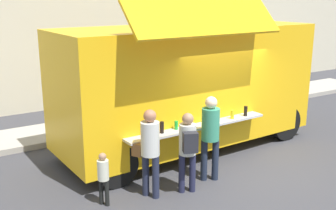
% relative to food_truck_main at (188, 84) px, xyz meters
% --- Properties ---
extents(ground_plane, '(60.00, 60.00, 0.00)m').
position_rel_food_truck_main_xyz_m(ground_plane, '(0.26, -1.80, -1.64)').
color(ground_plane, '#38383D').
extents(food_truck_main, '(6.46, 3.14, 3.65)m').
position_rel_food_truck_main_xyz_m(food_truck_main, '(0.00, 0.00, 0.00)').
color(food_truck_main, '#ECAF14').
rests_on(food_truck_main, ground).
extents(trash_bin, '(0.60, 0.60, 1.04)m').
position_rel_food_truck_main_xyz_m(trash_bin, '(4.22, 2.32, -1.12)').
color(trash_bin, '#2D6138').
rests_on(trash_bin, ground).
extents(customer_front_ordering, '(0.36, 0.36, 1.78)m').
position_rel_food_truck_main_xyz_m(customer_front_ordering, '(-0.68, -1.80, -0.58)').
color(customer_front_ordering, '#1D2537').
rests_on(customer_front_ordering, ground).
extents(customer_mid_with_backpack, '(0.41, 0.52, 1.59)m').
position_rel_food_truck_main_xyz_m(customer_mid_with_backpack, '(-1.39, -2.04, -0.66)').
color(customer_mid_with_backpack, '#1F213B').
rests_on(customer_mid_with_backpack, ground).
extents(customer_rear_waiting, '(0.41, 0.54, 1.71)m').
position_rel_food_truck_main_xyz_m(customer_rear_waiting, '(-2.08, -1.78, -0.62)').
color(customer_rear_waiting, '#1F243A').
rests_on(customer_rear_waiting, ground).
extents(child_near_queue, '(0.21, 0.21, 1.01)m').
position_rel_food_truck_main_xyz_m(child_near_queue, '(-2.95, -1.64, -1.04)').
color(child_near_queue, black).
rests_on(child_near_queue, ground).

